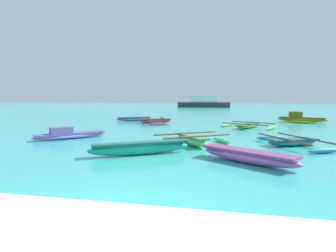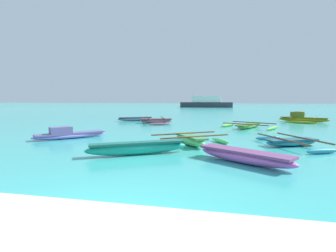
{
  "view_description": "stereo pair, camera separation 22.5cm",
  "coord_description": "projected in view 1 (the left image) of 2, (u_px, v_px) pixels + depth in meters",
  "views": [
    {
      "loc": [
        1.74,
        -3.41,
        2.04
      ],
      "look_at": [
        -1.69,
        13.54,
        0.25
      ],
      "focal_mm": 28.0,
      "sensor_mm": 36.0,
      "label": 1
    },
    {
      "loc": [
        1.96,
        -3.37,
        2.04
      ],
      "look_at": [
        -1.69,
        13.54,
        0.25
      ],
      "focal_mm": 28.0,
      "sensor_mm": 36.0,
      "label": 2
    }
  ],
  "objects": [
    {
      "name": "moored_boat_5",
      "position": [
        301.0,
        119.0,
        23.41
      ],
      "size": [
        3.98,
        4.13,
        0.89
      ],
      "rotation": [
        0.0,
        0.0,
        -0.35
      ],
      "color": "olive",
      "rests_on": "ground_plane"
    },
    {
      "name": "moored_boat_1",
      "position": [
        140.0,
        148.0,
        9.59
      ],
      "size": [
        3.5,
        2.32,
        0.47
      ],
      "rotation": [
        0.0,
        0.0,
        0.53
      ],
      "color": "teal",
      "rests_on": "ground_plane"
    },
    {
      "name": "ground_plane",
      "position": [
        99.0,
        237.0,
        3.88
      ],
      "size": [
        240.0,
        240.0,
        0.0
      ],
      "color": "#38ADA8"
    },
    {
      "name": "moored_boat_9",
      "position": [
        292.0,
        142.0,
        11.5
      ],
      "size": [
        2.79,
        3.9,
        0.36
      ],
      "rotation": [
        0.0,
        0.0,
        0.43
      ],
      "color": "teal",
      "rests_on": "ground_plane"
    },
    {
      "name": "moored_boat_6",
      "position": [
        297.0,
        116.0,
        28.22
      ],
      "size": [
        2.13,
        3.12,
        0.73
      ],
      "rotation": [
        0.0,
        0.0,
        1.09
      ],
      "color": "gold",
      "rests_on": "ground_plane"
    },
    {
      "name": "moored_boat_2",
      "position": [
        156.0,
        121.0,
        22.26
      ],
      "size": [
        2.96,
        4.33,
        0.44
      ],
      "rotation": [
        0.0,
        0.0,
        0.36
      ],
      "color": "#AA6175",
      "rests_on": "ground_plane"
    },
    {
      "name": "moored_boat_7",
      "position": [
        134.0,
        119.0,
        24.3
      ],
      "size": [
        3.18,
        2.05,
        0.37
      ],
      "rotation": [
        0.0,
        0.0,
        0.48
      ],
      "color": "slate",
      "rests_on": "ground_plane"
    },
    {
      "name": "moored_boat_3",
      "position": [
        248.0,
        156.0,
        8.38
      ],
      "size": [
        3.16,
        2.47,
        0.41
      ],
      "rotation": [
        0.0,
        0.0,
        -0.6
      ],
      "color": "#C15AB7",
      "rests_on": "ground_plane"
    },
    {
      "name": "distant_ferry",
      "position": [
        204.0,
        103.0,
        63.9
      ],
      "size": [
        12.47,
        2.74,
        2.74
      ],
      "color": "#2D333D",
      "rests_on": "ground_plane"
    },
    {
      "name": "moored_boat_0",
      "position": [
        192.0,
        140.0,
        11.63
      ],
      "size": [
        3.61,
        3.1,
        0.49
      ],
      "rotation": [
        0.0,
        0.0,
        -0.97
      ],
      "color": "#6DE77D",
      "rests_on": "ground_plane"
    },
    {
      "name": "moored_boat_8",
      "position": [
        69.0,
        134.0,
        13.49
      ],
      "size": [
        3.05,
        3.19,
        0.62
      ],
      "rotation": [
        0.0,
        0.0,
        0.82
      ],
      "color": "#997DE5",
      "rests_on": "ground_plane"
    },
    {
      "name": "moored_boat_4",
      "position": [
        249.0,
        125.0,
        18.6
      ],
      "size": [
        4.04,
        3.51,
        0.35
      ],
      "rotation": [
        0.0,
        0.0,
        1.1
      ],
      "color": "#58A337",
      "rests_on": "ground_plane"
    }
  ]
}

